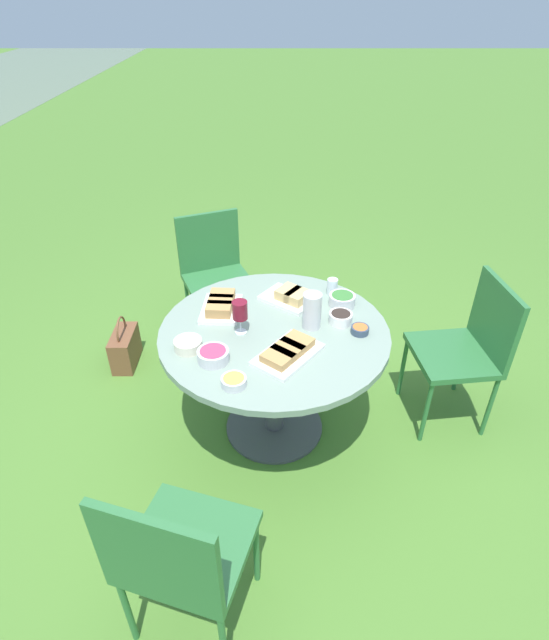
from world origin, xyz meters
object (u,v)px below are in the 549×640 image
Objects in this scene: dining_table at (274,349)px; chair_far_back at (469,343)px; chair_near_right at (178,554)px; handbag at (125,348)px; water_pitcher at (312,311)px; chair_near_left at (215,268)px; wine_glass at (240,311)px.

chair_far_back is at bearing -83.39° from dining_table.
chair_near_right is 2.42× the size of handbag.
handbag is (1.71, 0.68, -0.40)m from chair_near_right.
chair_near_right is 4.61× the size of water_pitcher.
water_pitcher is at bearing -115.51° from handbag.
water_pitcher reaches higher than chair_near_left.
chair_near_right and chair_far_back have the same top height.
dining_table is 6.15× the size of water_pitcher.
dining_table is at bearing -17.12° from chair_near_right.
dining_table is 6.45× the size of wine_glass.
chair_near_left is 4.83× the size of wine_glass.
wine_glass is at bearing -126.74° from handbag.
chair_near_left is at bearing 2.11° from chair_near_right.
chair_far_back is (0.13, -1.08, -0.06)m from dining_table.
dining_table is at bearing -120.85° from handbag.
dining_table is at bearing 96.61° from chair_far_back.
wine_glass is (-0.02, 0.17, 0.25)m from dining_table.
chair_near_right is at bearing -177.89° from chair_near_left.
handbag is (0.63, 0.84, -0.71)m from wine_glass.
chair_far_back reaches higher than handbag.
chair_near_left and chair_near_right have the same top height.
chair_near_right is 1.28m from water_pitcher.
wine_glass reaches higher than dining_table.
chair_near_left is (1.00, 0.42, -0.06)m from dining_table.
chair_far_back is at bearing -83.89° from water_pitcher.
water_pitcher is (1.13, -0.53, 0.28)m from chair_near_right.
chair_near_left reaches higher than dining_table.
wine_glass is at bearing 98.64° from water_pitcher.
handbag is at bearing 64.49° from water_pitcher.
dining_table is at bearing -81.65° from wine_glass.
water_pitcher is at bearing -147.91° from chair_near_left.
water_pitcher is at bearing -25.14° from chair_near_right.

